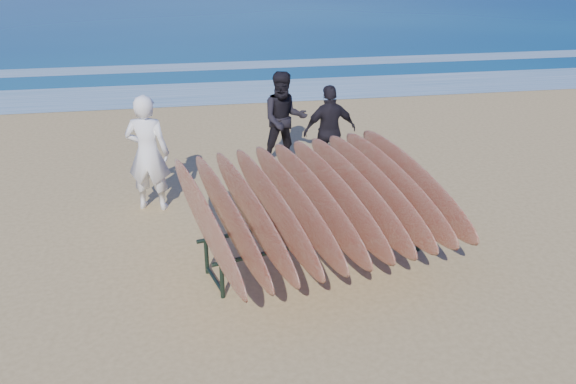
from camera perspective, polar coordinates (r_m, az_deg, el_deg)
name	(u,v)px	position (r m, az deg, el deg)	size (l,w,h in m)	color
ground	(298,282)	(8.11, 0.95, -8.42)	(120.00, 120.00, 0.00)	tan
foam_near	(233,92)	(17.34, -5.13, 9.30)	(160.00, 160.00, 0.00)	white
foam_far	(224,66)	(20.74, -5.97, 11.67)	(160.00, 160.00, 0.00)	white
surfboard_rack	(317,201)	(8.15, 2.77, -0.82)	(3.83, 3.72, 1.53)	#1C2D23
person_white	(148,153)	(10.02, -12.98, 3.55)	(0.70, 0.46, 1.92)	white
person_dark_a	(284,120)	(11.65, -0.35, 6.79)	(0.89, 0.69, 1.83)	black
person_dark_b	(330,131)	(11.22, 3.93, 5.72)	(1.00, 0.41, 1.70)	black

